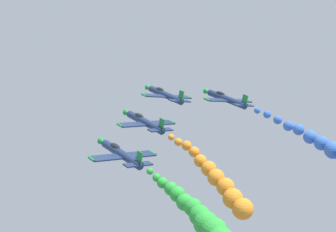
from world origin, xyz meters
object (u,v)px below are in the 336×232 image
airplane_right_inner (226,99)px  airplane_left_outer (121,154)px  airplane_lead (165,95)px  airplane_left_inner (145,122)px

airplane_right_inner → airplane_left_outer: size_ratio=1.00×
airplane_lead → airplane_right_inner: 10.25m
airplane_left_inner → airplane_lead: bearing=40.9°
airplane_lead → airplane_left_outer: bearing=-138.4°
airplane_lead → airplane_right_inner: (7.59, -6.89, -0.29)m
airplane_lead → airplane_left_inner: airplane_lead is taller
airplane_right_inner → airplane_left_outer: 26.91m
airplane_left_inner → airplane_right_inner: airplane_right_inner is taller
airplane_lead → airplane_left_inner: bearing=-139.1°
airplane_left_inner → airplane_left_outer: size_ratio=1.00×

